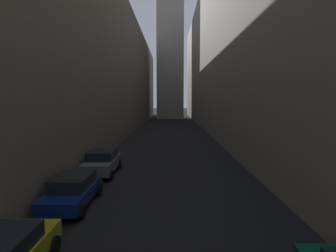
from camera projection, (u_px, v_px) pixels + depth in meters
ground_plane at (170, 134)px, 43.70m from camera, size 264.00×264.00×0.00m
building_block_left at (80, 71)px, 45.02m from camera, size 15.59×108.00×18.20m
building_block_right at (250, 49)px, 44.52m from camera, size 12.54×108.00×24.67m
parked_car_left_third at (73, 190)px, 13.97m from camera, size 1.96×4.54×1.42m
parked_car_left_far at (102, 162)px, 19.96m from camera, size 2.02×4.44×1.54m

